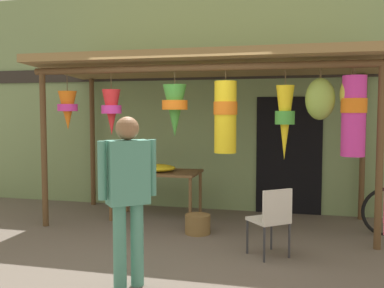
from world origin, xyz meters
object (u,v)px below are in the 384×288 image
(vendor_in_orange, at_px, (128,187))
(wicker_basket_by_table, at_px, (198,224))
(folding_chair, at_px, (272,216))
(display_table, at_px, (156,175))
(flower_heap_on_table, at_px, (155,168))

(vendor_in_orange, bearing_deg, wicker_basket_by_table, 83.65)
(wicker_basket_by_table, xyz_separation_m, vendor_in_orange, (-0.23, -2.04, 0.87))
(folding_chair, xyz_separation_m, wicker_basket_by_table, (-1.10, 0.80, -0.37))
(display_table, bearing_deg, vendor_in_orange, -76.97)
(wicker_basket_by_table, bearing_deg, vendor_in_orange, -96.35)
(wicker_basket_by_table, distance_m, vendor_in_orange, 2.23)
(display_table, xyz_separation_m, wicker_basket_by_table, (0.87, -0.73, -0.57))
(display_table, height_order, folding_chair, folding_chair)
(folding_chair, relative_size, vendor_in_orange, 0.49)
(flower_heap_on_table, relative_size, folding_chair, 0.81)
(folding_chair, height_order, vendor_in_orange, vendor_in_orange)
(flower_heap_on_table, relative_size, vendor_in_orange, 0.40)
(flower_heap_on_table, xyz_separation_m, wicker_basket_by_table, (0.85, -0.65, -0.71))
(display_table, distance_m, vendor_in_orange, 2.86)
(vendor_in_orange, bearing_deg, flower_heap_on_table, 103.14)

